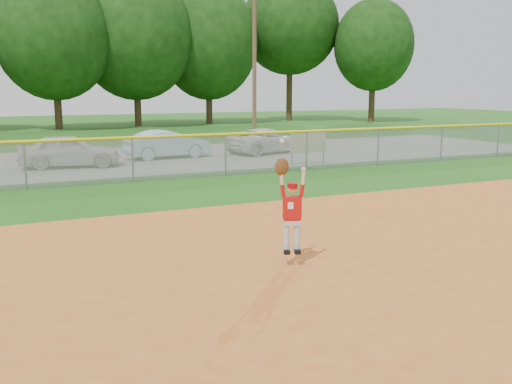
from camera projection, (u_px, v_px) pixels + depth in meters
ground at (261, 266)px, 10.18m from camera, size 120.00×120.00×0.00m
clay_infield at (359, 328)px, 7.50m from camera, size 24.00×16.00×0.04m
parking_strip at (102, 161)px, 24.45m from camera, size 44.00×10.00×0.03m
car_white_a at (70, 151)px, 22.45m from camera, size 4.03×2.09×1.31m
car_blue at (167, 144)px, 25.37m from camera, size 3.87×1.66×1.24m
car_white_b at (268, 141)px, 27.43m from camera, size 4.58×2.99×1.17m
sponsor_sign at (308, 143)px, 23.22m from camera, size 1.53×0.29×1.37m
outfield_fence at (132, 156)px, 18.94m from camera, size 40.06×0.10×1.55m
power_lines at (96, 57)px, 29.38m from camera, size 19.40×0.24×9.00m
tree_line at (58, 28)px, 43.03m from camera, size 62.37×13.00×14.43m
ballplayer at (291, 206)px, 9.92m from camera, size 0.56×0.35×2.02m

